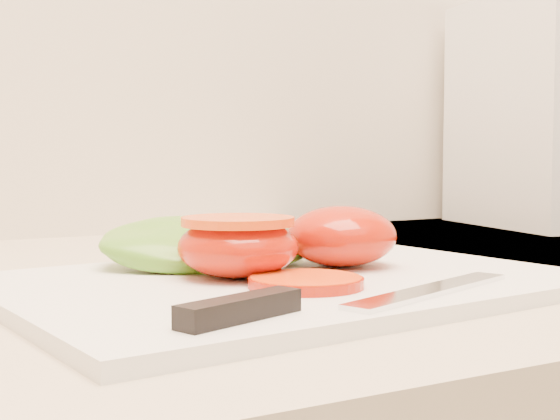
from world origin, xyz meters
TOP-DOWN VIEW (x-y plane):
  - cutting_board at (-0.06, 1.57)m, footprint 0.41×0.32m
  - tomato_half_dome at (0.00, 1.59)m, footprint 0.08×0.08m
  - tomato_half_cut at (-0.09, 1.58)m, footprint 0.08×0.08m
  - tomato_slice_0 at (-0.07, 1.52)m, footprint 0.07×0.07m
  - lettuce_leaf_0 at (-0.08, 1.65)m, footprint 0.18×0.13m
  - knife at (-0.10, 1.46)m, footprint 0.25×0.07m
  - appliance at (0.51, 1.84)m, footprint 0.25×0.29m

SIDE VIEW (x-z plane):
  - cutting_board at x=-0.06m, z-range 0.93..0.94m
  - tomato_slice_0 at x=-0.07m, z-range 0.94..0.95m
  - knife at x=-0.10m, z-range 0.94..0.95m
  - lettuce_leaf_0 at x=-0.08m, z-range 0.94..0.97m
  - tomato_half_cut at x=-0.09m, z-range 0.94..0.98m
  - tomato_half_dome at x=0.00m, z-range 0.94..0.99m
  - appliance at x=0.51m, z-range 0.93..1.23m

